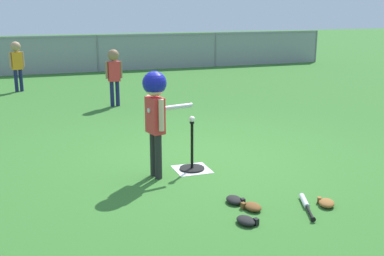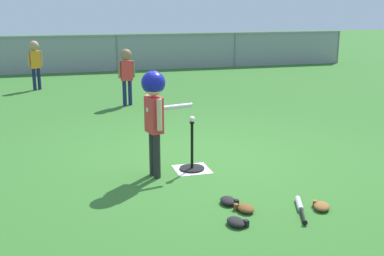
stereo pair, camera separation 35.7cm
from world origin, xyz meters
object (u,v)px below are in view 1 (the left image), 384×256
Objects in this scene: batter_child at (155,103)px; glove_by_plate at (235,200)px; glove_near_bats at (252,207)px; fielder_deep_left at (17,60)px; glove_outfield_drop at (326,203)px; batting_tee at (192,162)px; baseball_on_tee at (192,119)px; fielder_near_left at (114,70)px; spare_bat_silver at (305,203)px; glove_tossed_aside at (246,221)px.

glove_by_plate is at bearing -61.38° from batter_child.
glove_near_bats is at bearing -65.99° from glove_by_plate.
fielder_deep_left is (-1.59, 6.89, -0.15)m from batter_child.
batting_tee is at bearing 121.45° from glove_outfield_drop.
baseball_on_tee is 1.53m from glove_near_bats.
fielder_deep_left is at bearing 105.48° from glove_near_bats.
glove_outfield_drop is (0.88, -0.39, 0.00)m from glove_by_plate.
batting_tee is 7.13m from fielder_deep_left.
baseball_on_tee is at bearing -87.34° from fielder_near_left.
spare_bat_silver is (0.74, -1.48, -0.07)m from batting_tee.
batting_tee reaches higher than spare_bat_silver.
glove_by_plate is (0.27, -5.43, -0.72)m from fielder_near_left.
spare_bat_silver is at bearing -63.45° from baseball_on_tee.
baseball_on_tee is 0.31× the size of glove_near_bats.
glove_tossed_aside is at bearing -173.85° from glove_outfield_drop.
glove_near_bats and glove_outfield_drop have the same top height.
fielder_deep_left is 8.71m from glove_tossed_aside.
batter_child is at bearing -167.57° from batting_tee.
batter_child reaches higher than fielder_near_left.
batting_tee is at bearing 93.60° from glove_by_plate.
batting_tee is at bearing 0.00° from baseball_on_tee.
batting_tee is 2.56× the size of glove_tossed_aside.
spare_bat_silver is 2.61× the size of glove_by_plate.
fielder_deep_left is 8.76m from spare_bat_silver.
spare_bat_silver is (0.74, -1.48, -0.64)m from baseball_on_tee.
batting_tee is 1.82m from glove_outfield_drop.
batter_child is 7.07m from fielder_deep_left.
fielder_deep_left is (-2.09, 6.78, 0.68)m from batting_tee.
fielder_near_left reaches higher than glove_outfield_drop.
glove_outfield_drop is at bearing -18.39° from spare_bat_silver.
fielder_deep_left is 4.91× the size of glove_tossed_aside.
glove_by_plate is 0.91× the size of glove_tossed_aside.
glove_by_plate is at bearing 114.01° from glove_near_bats.
fielder_near_left is (-0.20, 4.27, 0.66)m from batting_tee.
spare_bat_silver is 2.47× the size of glove_near_bats.
spare_bat_silver is at bearing -10.16° from glove_near_bats.
baseball_on_tee is 0.30× the size of glove_tossed_aside.
glove_outfield_drop is (0.21, -0.07, 0.01)m from spare_bat_silver.
spare_bat_silver is (2.83, -8.26, -0.75)m from fielder_deep_left.
batting_tee is 1.16m from glove_by_plate.
batter_child is 4.39m from fielder_near_left.
batting_tee is at bearing 89.04° from glove_tossed_aside.
baseball_on_tee reaches higher than batting_tee.
baseball_on_tee is at bearing 97.10° from glove_near_bats.
fielder_deep_left is 8.90m from glove_outfield_drop.
glove_by_plate is at bearing -74.77° from fielder_deep_left.
glove_by_plate and glove_near_bats have the same top height.
glove_by_plate is 0.51m from glove_tossed_aside.
spare_bat_silver is at bearing -80.73° from fielder_near_left.
fielder_deep_left is at bearing 105.23° from glove_by_plate.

